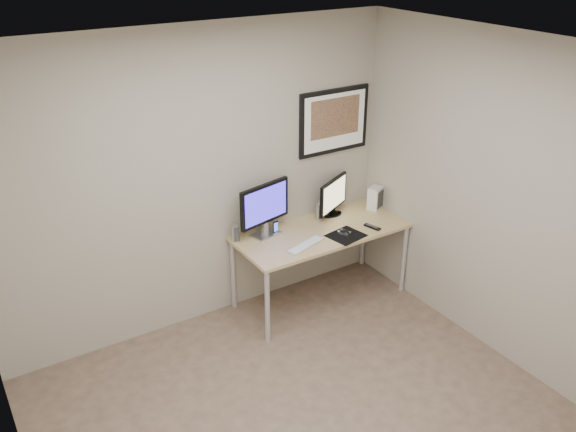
# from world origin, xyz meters

# --- Properties ---
(floor) EXTENTS (3.60, 3.60, 0.00)m
(floor) POSITION_xyz_m (0.00, 0.00, 0.00)
(floor) COLOR #4E3D31
(floor) RESTS_ON ground
(room) EXTENTS (3.60, 3.60, 3.60)m
(room) POSITION_xyz_m (0.00, 0.45, 1.64)
(room) COLOR white
(room) RESTS_ON ground
(desk) EXTENTS (1.60, 0.70, 0.73)m
(desk) POSITION_xyz_m (1.00, 1.35, 0.66)
(desk) COLOR olive
(desk) RESTS_ON floor
(framed_art) EXTENTS (0.75, 0.04, 0.60)m
(framed_art) POSITION_xyz_m (1.35, 1.68, 1.62)
(framed_art) COLOR black
(framed_art) RESTS_ON room
(monitor_large) EXTENTS (0.54, 0.23, 0.49)m
(monitor_large) POSITION_xyz_m (0.52, 1.54, 1.00)
(monitor_large) COLOR #B8B8BD
(monitor_large) RESTS_ON desk
(monitor_tv) EXTENTS (0.44, 0.24, 0.37)m
(monitor_tv) POSITION_xyz_m (1.28, 1.56, 0.93)
(monitor_tv) COLOR black
(monitor_tv) RESTS_ON desk
(speaker_left) EXTENTS (0.07, 0.07, 0.16)m
(speaker_left) POSITION_xyz_m (0.24, 1.58, 0.81)
(speaker_left) COLOR #B8B8BD
(speaker_left) RESTS_ON desk
(speaker_right) EXTENTS (0.08, 0.08, 0.18)m
(speaker_right) POSITION_xyz_m (1.12, 1.55, 0.82)
(speaker_right) COLOR #B8B8BD
(speaker_right) RESTS_ON desk
(phone_dock) EXTENTS (0.07, 0.07, 0.12)m
(phone_dock) POSITION_xyz_m (0.61, 1.52, 0.79)
(phone_dock) COLOR black
(phone_dock) RESTS_ON desk
(keyboard) EXTENTS (0.41, 0.22, 0.01)m
(keyboard) POSITION_xyz_m (0.72, 1.18, 0.74)
(keyboard) COLOR silver
(keyboard) RESTS_ON desk
(mousepad) EXTENTS (0.35, 0.32, 0.00)m
(mousepad) POSITION_xyz_m (1.13, 1.14, 0.73)
(mousepad) COLOR black
(mousepad) RESTS_ON desk
(mouse) EXTENTS (0.09, 0.12, 0.04)m
(mouse) POSITION_xyz_m (1.14, 1.18, 0.75)
(mouse) COLOR black
(mouse) RESTS_ON mousepad
(remote) EXTENTS (0.09, 0.17, 0.02)m
(remote) POSITION_xyz_m (1.43, 1.14, 0.74)
(remote) COLOR black
(remote) RESTS_ON desk
(fan_unit) EXTENTS (0.18, 0.16, 0.22)m
(fan_unit) POSITION_xyz_m (1.72, 1.46, 0.84)
(fan_unit) COLOR silver
(fan_unit) RESTS_ON desk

